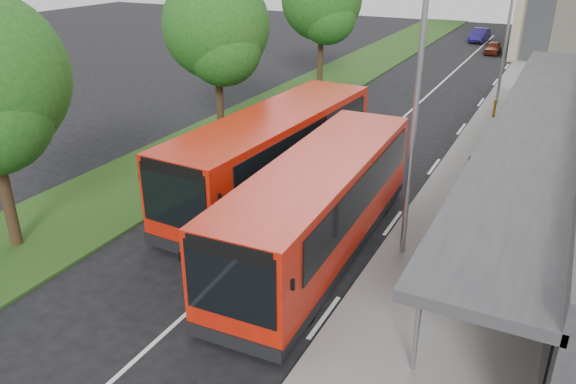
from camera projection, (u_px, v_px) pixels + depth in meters
name	position (u px, v px, depth m)	size (l,w,h in m)	color
ground	(253.00, 253.00, 17.61)	(120.00, 120.00, 0.00)	black
pavement	(525.00, 115.00, 31.40)	(5.00, 80.00, 0.15)	gray
grass_verge	(313.00, 90.00, 36.76)	(5.00, 80.00, 0.10)	#214315
lane_centre_line	(394.00, 125.00, 29.83)	(0.12, 70.00, 0.01)	silver
kerb_dashes	(472.00, 114.00, 31.73)	(0.12, 56.00, 0.01)	silver
tree_mid	(217.00, 33.00, 25.78)	(4.92, 4.92, 7.91)	black
tree_far	(322.00, 5.00, 35.49)	(5.09, 5.09, 8.18)	black
lamp_post_near	(413.00, 108.00, 15.62)	(1.44, 0.28, 8.00)	gray
lamp_post_far	(507.00, 23.00, 31.91)	(1.44, 0.28, 8.00)	gray
bus_main	(320.00, 206.00, 17.09)	(3.15, 10.95, 3.08)	red
bus_second	(274.00, 155.00, 21.02)	(3.52, 11.49, 3.22)	red
litter_bin	(473.00, 166.00, 22.99)	(0.43, 0.43, 0.77)	#382816
bollard	(494.00, 108.00, 30.62)	(0.15, 0.15, 0.94)	#FFB10D
car_near	(493.00, 48.00, 48.70)	(1.23, 3.07, 1.05)	#5E1D0D
car_far	(480.00, 35.00, 54.50)	(1.34, 3.83, 1.26)	navy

